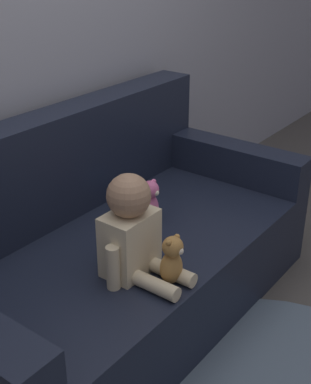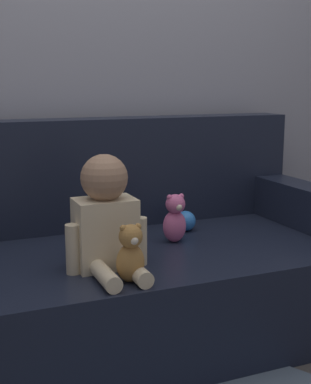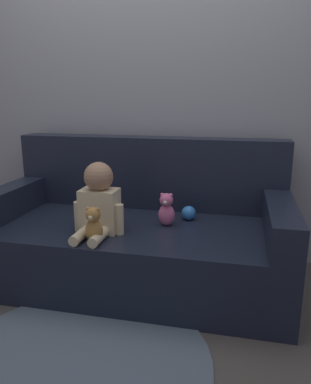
% 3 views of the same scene
% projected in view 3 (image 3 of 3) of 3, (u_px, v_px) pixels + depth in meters
% --- Properties ---
extents(ground_plane, '(12.00, 12.00, 0.00)m').
position_uv_depth(ground_plane, '(137.00, 280.00, 2.43)').
color(ground_plane, '#4C4742').
extents(wall_back, '(8.00, 0.05, 2.60)m').
position_uv_depth(wall_back, '(155.00, 76.00, 2.63)').
color(wall_back, '#93939E').
rests_on(wall_back, ground_plane).
extents(couch, '(1.87, 0.93, 0.89)m').
position_uv_depth(couch, '(139.00, 233.00, 2.43)').
color(couch, black).
rests_on(couch, ground_plane).
extents(person_baby, '(0.30, 0.34, 0.41)m').
position_uv_depth(person_baby, '(99.00, 202.00, 2.14)').
color(person_baby, beige).
rests_on(person_baby, couch).
extents(teddy_bear_brown, '(0.10, 0.09, 0.20)m').
position_uv_depth(teddy_bear_brown, '(94.00, 225.00, 2.00)').
color(teddy_bear_brown, '#AD7A3D').
rests_on(teddy_bear_brown, couch).
extents(plush_toy_side, '(0.10, 0.09, 0.21)m').
position_uv_depth(plush_toy_side, '(166.00, 210.00, 2.27)').
color(plush_toy_side, '#DB6699').
rests_on(plush_toy_side, couch).
extents(toy_ball, '(0.09, 0.09, 0.09)m').
position_uv_depth(toy_ball, '(189.00, 213.00, 2.39)').
color(toy_ball, '#337FDB').
rests_on(toy_ball, couch).
extents(floor_rug, '(1.21, 1.21, 0.01)m').
position_uv_depth(floor_rug, '(78.00, 361.00, 1.68)').
color(floor_rug, slate).
rests_on(floor_rug, ground_plane).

